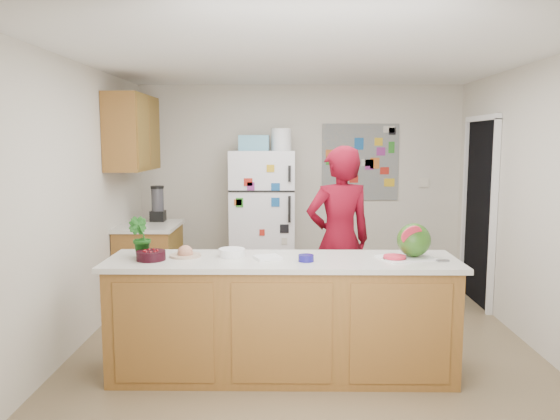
{
  "coord_description": "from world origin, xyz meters",
  "views": [
    {
      "loc": [
        -0.17,
        -4.58,
        1.81
      ],
      "look_at": [
        -0.23,
        0.2,
        1.21
      ],
      "focal_mm": 35.0,
      "sensor_mm": 36.0,
      "label": 1
    }
  ],
  "objects_px": {
    "refrigerator": "(263,222)",
    "watermelon": "(414,240)",
    "person": "(339,241)",
    "cherry_bowl": "(151,256)"
  },
  "relations": [
    {
      "from": "refrigerator",
      "to": "watermelon",
      "type": "xyz_separation_m",
      "value": [
        1.26,
        -2.34,
        0.21
      ]
    },
    {
      "from": "person",
      "to": "cherry_bowl",
      "type": "bearing_deg",
      "value": 16.97
    },
    {
      "from": "person",
      "to": "watermelon",
      "type": "bearing_deg",
      "value": 101.23
    },
    {
      "from": "refrigerator",
      "to": "cherry_bowl",
      "type": "height_order",
      "value": "refrigerator"
    },
    {
      "from": "watermelon",
      "to": "cherry_bowl",
      "type": "height_order",
      "value": "watermelon"
    },
    {
      "from": "watermelon",
      "to": "person",
      "type": "bearing_deg",
      "value": 117.99
    },
    {
      "from": "person",
      "to": "watermelon",
      "type": "relative_size",
      "value": 6.92
    },
    {
      "from": "person",
      "to": "cherry_bowl",
      "type": "height_order",
      "value": "person"
    },
    {
      "from": "refrigerator",
      "to": "cherry_bowl",
      "type": "bearing_deg",
      "value": -106.84
    },
    {
      "from": "cherry_bowl",
      "to": "person",
      "type": "bearing_deg",
      "value": 33.72
    }
  ]
}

